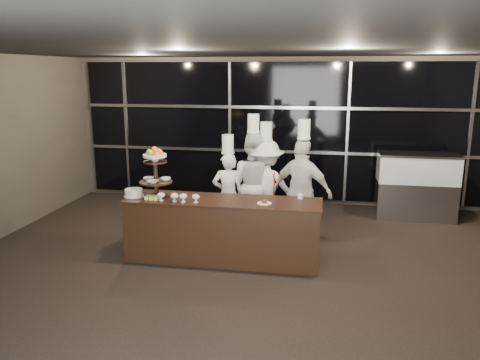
% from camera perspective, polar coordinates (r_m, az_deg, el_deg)
% --- Properties ---
extents(room, '(10.00, 10.00, 10.00)m').
position_cam_1_polar(room, '(4.86, 1.17, -1.54)').
color(room, black).
rests_on(room, ground).
extents(window_wall, '(8.60, 0.10, 2.80)m').
position_cam_1_polar(window_wall, '(9.68, 5.81, 5.86)').
color(window_wall, black).
rests_on(window_wall, ground).
extents(buffet_counter, '(2.84, 0.74, 0.92)m').
position_cam_1_polar(buffet_counter, '(6.88, -2.10, -6.06)').
color(buffet_counter, black).
rests_on(buffet_counter, ground).
extents(display_stand, '(0.48, 0.48, 0.74)m').
position_cam_1_polar(display_stand, '(6.92, -10.28, 1.37)').
color(display_stand, black).
rests_on(display_stand, buffet_counter).
extents(compotes, '(0.62, 0.11, 0.12)m').
position_cam_1_polar(compotes, '(6.66, -7.50, -1.97)').
color(compotes, silver).
rests_on(compotes, buffet_counter).
extents(layer_cake, '(0.30, 0.30, 0.11)m').
position_cam_1_polar(layer_cake, '(7.08, -12.82, -1.53)').
color(layer_cake, white).
rests_on(layer_cake, buffet_counter).
extents(pastry_squares, '(0.20, 0.13, 0.05)m').
position_cam_1_polar(pastry_squares, '(6.86, -10.65, -2.11)').
color(pastry_squares, '#FFEF7C').
rests_on(pastry_squares, buffet_counter).
extents(small_plate, '(0.20, 0.20, 0.05)m').
position_cam_1_polar(small_plate, '(6.54, 2.99, -2.78)').
color(small_plate, white).
rests_on(small_plate, buffet_counter).
extents(chef_cup, '(0.08, 0.08, 0.07)m').
position_cam_1_polar(chef_cup, '(6.83, 7.35, -1.99)').
color(chef_cup, white).
rests_on(chef_cup, buffet_counter).
extents(display_case, '(1.44, 0.63, 1.24)m').
position_cam_1_polar(display_case, '(9.34, 20.70, -0.31)').
color(display_case, '#A5A5AA').
rests_on(display_case, ground).
extents(chef_a, '(0.58, 0.45, 1.73)m').
position_cam_1_polar(chef_a, '(7.76, -1.45, -1.59)').
color(chef_a, silver).
rests_on(chef_a, ground).
extents(chef_b, '(1.01, 0.88, 2.05)m').
position_cam_1_polar(chef_b, '(7.85, 1.60, -0.41)').
color(chef_b, silver).
rests_on(chef_b, ground).
extents(chef_c, '(1.08, 0.67, 1.92)m').
position_cam_1_polar(chef_c, '(7.84, 3.13, -0.91)').
color(chef_c, white).
rests_on(chef_c, ground).
extents(chef_d, '(1.08, 0.76, 2.00)m').
position_cam_1_polar(chef_d, '(7.49, 7.58, -1.31)').
color(chef_d, silver).
rests_on(chef_d, ground).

